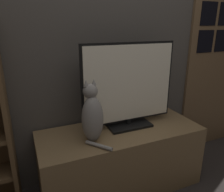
{
  "coord_description": "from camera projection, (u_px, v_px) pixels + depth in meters",
  "views": [
    {
      "loc": [
        -0.72,
        -0.56,
        1.38
      ],
      "look_at": [
        -0.09,
        0.9,
        0.86
      ],
      "focal_mm": 35.0,
      "sensor_mm": 36.0,
      "label": 1
    }
  ],
  "objects": [
    {
      "name": "door",
      "position": [
        219.0,
        57.0,
        2.39
      ],
      "size": [
        0.84,
        0.04,
        2.05
      ],
      "color": "brown",
      "rests_on": "ground_plane"
    },
    {
      "name": "tv_stand",
      "position": [
        121.0,
        158.0,
        1.9
      ],
      "size": [
        1.36,
        0.54,
        0.55
      ],
      "color": "brown",
      "rests_on": "ground_plane"
    },
    {
      "name": "wall_back",
      "position": [
        106.0,
        35.0,
        1.86
      ],
      "size": [
        4.8,
        0.05,
        2.6
      ],
      "color": "#47423D",
      "rests_on": "ground_plane"
    },
    {
      "name": "cat",
      "position": [
        92.0,
        116.0,
        1.59
      ],
      "size": [
        0.17,
        0.28,
        0.47
      ],
      "rotation": [
        0.0,
        0.0,
        0.07
      ],
      "color": "gray",
      "rests_on": "tv_stand"
    },
    {
      "name": "tv",
      "position": [
        129.0,
        87.0,
        1.8
      ],
      "size": [
        0.81,
        0.22,
        0.71
      ],
      "color": "black",
      "rests_on": "tv_stand"
    }
  ]
}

